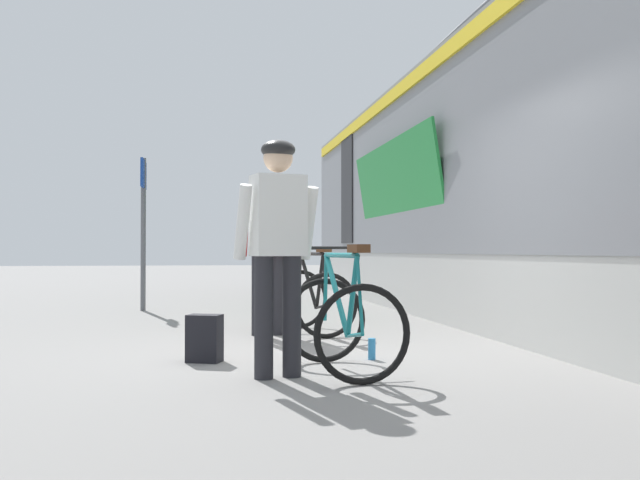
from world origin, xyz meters
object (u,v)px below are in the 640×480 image
object	(u,v)px
water_bottle_near_the_bikes	(372,349)
bicycle_far_teal	(342,321)
cyclist_near_in_red	(268,241)
cyclist_far_in_white	(278,235)
platform_sign_post	(143,207)
bicycle_near_black	(312,298)
backpack_on_platform	(205,338)
train_car	(628,155)

from	to	relation	value
water_bottle_near_the_bikes	bicycle_far_teal	bearing A→B (deg)	-121.88
cyclist_near_in_red	water_bottle_near_the_bikes	world-z (taller)	cyclist_near_in_red
cyclist_far_in_white	platform_sign_post	size ratio (longest dim) A/B	0.73
cyclist_far_in_white	bicycle_near_black	distance (m)	2.88
cyclist_far_in_white	backpack_on_platform	bearing A→B (deg)	122.64
bicycle_near_black	water_bottle_near_the_bikes	distance (m)	2.03
bicycle_far_teal	water_bottle_near_the_bikes	distance (m)	0.79
backpack_on_platform	cyclist_far_in_white	bearing A→B (deg)	-36.00
train_car	cyclist_near_in_red	xyz separation A→B (m)	(-3.79, 0.94, -0.91)
cyclist_near_in_red	bicycle_near_black	xyz separation A→B (m)	(0.52, 0.09, -0.65)
train_car	cyclist_near_in_red	size ratio (longest dim) A/B	12.34
train_car	water_bottle_near_the_bikes	xyz separation A→B (m)	(-3.06, -0.96, -1.87)
cyclist_near_in_red	bicycle_far_teal	size ratio (longest dim) A/B	1.56
bicycle_near_black	cyclist_far_in_white	bearing A→B (deg)	-104.10
bicycle_near_black	backpack_on_platform	xyz separation A→B (m)	(-1.22, -1.89, -0.20)
backpack_on_platform	water_bottle_near_the_bikes	world-z (taller)	backpack_on_platform
cyclist_far_in_white	bicycle_far_teal	size ratio (longest dim) A/B	1.56
cyclist_near_in_red	platform_sign_post	world-z (taller)	platform_sign_post
train_car	backpack_on_platform	xyz separation A→B (m)	(-4.49, -0.86, -1.77)
cyclist_near_in_red	bicycle_near_black	world-z (taller)	cyclist_near_in_red
train_car	bicycle_far_teal	world-z (taller)	train_car
bicycle_near_black	platform_sign_post	size ratio (longest dim) A/B	0.49
backpack_on_platform	bicycle_far_teal	bearing A→B (deg)	-13.24
cyclist_near_in_red	backpack_on_platform	bearing A→B (deg)	-111.14
train_car	water_bottle_near_the_bikes	size ratio (longest dim) A/B	118.69
bicycle_near_black	water_bottle_near_the_bikes	xyz separation A→B (m)	(0.21, -1.99, -0.31)
backpack_on_platform	water_bottle_near_the_bikes	bearing A→B (deg)	17.24
train_car	water_bottle_near_the_bikes	distance (m)	3.72
cyclist_far_in_white	bicycle_near_black	size ratio (longest dim) A/B	1.51
cyclist_near_in_red	cyclist_far_in_white	size ratio (longest dim) A/B	1.00
bicycle_near_black	bicycle_far_teal	world-z (taller)	same
backpack_on_platform	water_bottle_near_the_bikes	distance (m)	1.43
cyclist_far_in_white	water_bottle_near_the_bikes	xyz separation A→B (m)	(0.89, 0.73, -0.96)
train_car	cyclist_far_in_white	world-z (taller)	train_car
backpack_on_platform	cyclist_near_in_red	bearing A→B (deg)	90.21
train_car	water_bottle_near_the_bikes	world-z (taller)	train_car
bicycle_far_teal	cyclist_near_in_red	bearing A→B (deg)	97.76
train_car	platform_sign_post	world-z (taller)	train_car
water_bottle_near_the_bikes	backpack_on_platform	bearing A→B (deg)	175.89
platform_sign_post	bicycle_far_teal	bearing A→B (deg)	-71.90
cyclist_near_in_red	platform_sign_post	size ratio (longest dim) A/B	0.73
bicycle_near_black	platform_sign_post	world-z (taller)	platform_sign_post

